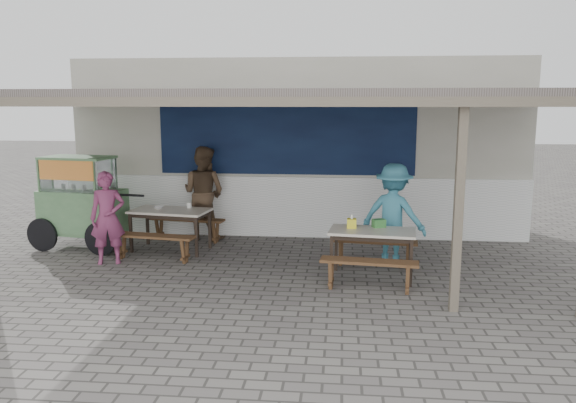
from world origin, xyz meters
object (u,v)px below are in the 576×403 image
Objects in this scene: bench_left_street at (153,241)px; patron_right_table at (393,215)px; vendor_cart at (81,199)px; condiment_bowl at (159,207)px; patron_street_side at (108,218)px; table_left at (170,214)px; patron_wall_side at (204,193)px; table_right at (372,235)px; tissue_box at (352,223)px; condiment_jar at (189,205)px; bench_left_wall at (187,224)px; bench_right_street at (369,268)px; bench_right_wall at (374,247)px; donation_box at (379,223)px.

patron_right_table reaches higher than bench_left_street.
vendor_cart is 12.34× the size of condiment_bowl.
vendor_cart is 1.28m from patron_street_side.
table_left is at bearing 16.51° from patron_right_table.
table_left is at bearing 87.25° from patron_wall_side.
tissue_box is at bearing 164.47° from table_right.
condiment_jar is at bearing 12.71° from patron_right_table.
patron_right_table is at bearing 70.77° from table_right.
bench_left_street is at bearing -80.40° from condiment_bowl.
bench_left_wall is at bearing 156.11° from table_right.
bench_left_wall is 0.69× the size of vendor_cart.
vendor_cart is 22.50× the size of condiment_jar.
table_right is (3.53, -1.31, -0.00)m from table_left.
bench_left_wall is 1.07× the size of bench_right_street.
table_left is 1.09× the size of table_right.
bench_left_wall is 1.11× the size of table_right.
table_left is 15.15× the size of condiment_jar.
bench_left_street is at bearing -15.95° from vendor_cart.
tissue_box is (-0.38, -0.48, 0.49)m from bench_right_wall.
bench_right_wall is at bearing -11.61° from condiment_bowl.
condiment_jar reaches higher than table_right.
condiment_bowl reaches higher than table_right.
patron_right_table reaches higher than tissue_box.
tissue_box is at bearing 0.06° from bench_left_street.
vendor_cart is at bearing 178.63° from bench_right_wall.
vendor_cart is (-5.19, 1.33, 0.25)m from table_right.
bench_left_street is 0.91m from condiment_bowl.
bench_right_wall is 4.40m from patron_street_side.
condiment_jar is 0.55× the size of condiment_bowl.
patron_wall_side is 18.81× the size of condiment_jar.
table_left is 0.78m from bench_left_street.
bench_left_wall is at bearing 29.93° from vendor_cart.
patron_street_side reaches higher than bench_left_wall.
patron_wall_side reaches higher than donation_box.
vendor_cart reaches higher than tissue_box.
tissue_box reaches higher than table_right.
bench_right_wall is (0.14, 1.21, 0.00)m from bench_right_street.
table_left is 0.81× the size of patron_wall_side.
condiment_jar reaches higher than bench_right_wall.
vendor_cart reaches higher than donation_box.
patron_right_table is 11.81× the size of tissue_box.
table_left is 3.80m from donation_box.
donation_box is at bearing -21.35° from condiment_jar.
patron_right_table reaches higher than bench_left_wall.
patron_wall_side reaches higher than condiment_bowl.
tissue_box is at bearing 67.94° from patron_right_table.
bench_right_street is at bearing -28.42° from condiment_bowl.
table_right is at bearing -5.46° from vendor_cart.
bench_right_street is at bearing -10.49° from bench_left_street.
table_right is 7.63× the size of condiment_bowl.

